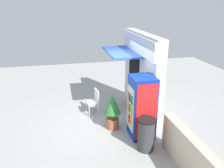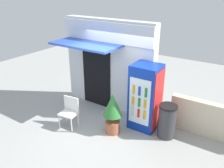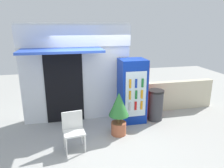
% 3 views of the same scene
% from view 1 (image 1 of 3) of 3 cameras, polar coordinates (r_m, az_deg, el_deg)
% --- Properties ---
extents(ground, '(16.00, 16.00, 0.00)m').
position_cam_1_polar(ground, '(7.76, -1.57, -9.56)').
color(ground, '#A3A39E').
extents(storefront_building, '(3.10, 1.29, 2.83)m').
position_cam_1_polar(storefront_building, '(8.07, 7.06, 2.96)').
color(storefront_building, silver).
rests_on(storefront_building, ground).
extents(drink_cooler, '(0.76, 0.73, 1.85)m').
position_cam_1_polar(drink_cooler, '(6.73, 7.34, -5.71)').
color(drink_cooler, '#0C2D9E').
rests_on(drink_cooler, ground).
extents(plastic_chair, '(0.51, 0.44, 0.89)m').
position_cam_1_polar(plastic_chair, '(8.21, -4.41, -3.88)').
color(plastic_chair, silver).
rests_on(plastic_chair, ground).
extents(potted_plant_near_shop, '(0.52, 0.52, 1.15)m').
position_cam_1_polar(potted_plant_near_shop, '(7.16, 0.13, -6.10)').
color(potted_plant_near_shop, '#AD5B3D').
rests_on(potted_plant_near_shop, ground).
extents(trash_bin, '(0.47, 0.47, 0.93)m').
position_cam_1_polar(trash_bin, '(6.34, 8.43, -12.20)').
color(trash_bin, '#38383D').
rests_on(trash_bin, ground).
extents(stone_boundary_wall, '(2.42, 0.23, 0.96)m').
position_cam_1_polar(stone_boundary_wall, '(5.78, 18.73, -16.50)').
color(stone_boundary_wall, beige).
rests_on(stone_boundary_wall, ground).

